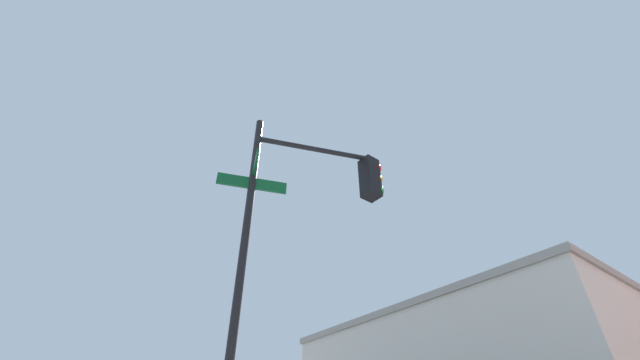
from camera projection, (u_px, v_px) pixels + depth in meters
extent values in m
cylinder|color=black|center=(240.00, 280.00, 5.23)|extent=(0.12, 0.12, 5.91)
cylinder|color=black|center=(315.00, 149.00, 6.96)|extent=(0.85, 1.92, 0.09)
cube|color=black|center=(370.00, 178.00, 6.91)|extent=(0.28, 0.28, 0.80)
sphere|color=red|center=(376.00, 169.00, 7.09)|extent=(0.18, 0.18, 0.18)
sphere|color=orange|center=(378.00, 180.00, 6.95)|extent=(0.18, 0.18, 0.18)
sphere|color=green|center=(379.00, 191.00, 6.80)|extent=(0.18, 0.18, 0.18)
cube|color=#0F5128|center=(252.00, 183.00, 6.18)|extent=(0.45, 1.03, 0.20)
cube|color=#0F5128|center=(254.00, 172.00, 6.31)|extent=(0.94, 0.41, 0.20)
cube|color=gray|center=(517.00, 342.00, 28.93)|extent=(19.61, 25.70, 0.40)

